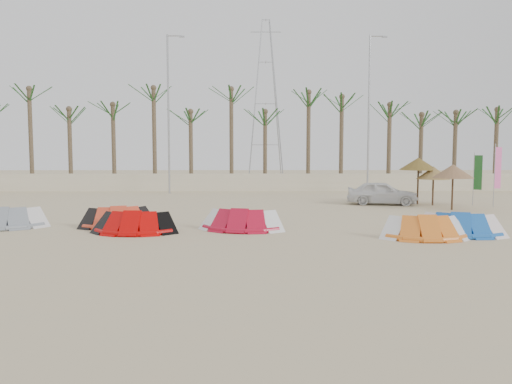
{
  "coord_description": "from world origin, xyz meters",
  "views": [
    {
      "loc": [
        -0.16,
        -15.11,
        3.11
      ],
      "look_at": [
        0.0,
        6.0,
        1.3
      ],
      "focal_mm": 35.0,
      "sensor_mm": 36.0,
      "label": 1
    }
  ],
  "objects_px": {
    "parasol_mid": "(453,171)",
    "parasol_right": "(433,173)",
    "kite_grey": "(5,217)",
    "kite_red_mid": "(136,221)",
    "kite_red_right": "(241,219)",
    "kite_blue": "(456,223)",
    "kite_red_left": "(121,216)",
    "parasol_left": "(418,164)",
    "kite_orange": "(423,226)",
    "car": "(382,193)"
  },
  "relations": [
    {
      "from": "kite_grey",
      "to": "parasol_right",
      "type": "bearing_deg",
      "value": 20.88
    },
    {
      "from": "kite_orange",
      "to": "parasol_right",
      "type": "bearing_deg",
      "value": 68.38
    },
    {
      "from": "kite_red_mid",
      "to": "parasol_right",
      "type": "height_order",
      "value": "parasol_right"
    },
    {
      "from": "kite_red_left",
      "to": "kite_blue",
      "type": "height_order",
      "value": "same"
    },
    {
      "from": "kite_red_left",
      "to": "kite_grey",
      "type": "bearing_deg",
      "value": -177.75
    },
    {
      "from": "kite_red_right",
      "to": "parasol_mid",
      "type": "xyz_separation_m",
      "value": [
        10.71,
        6.12,
        1.58
      ]
    },
    {
      "from": "kite_grey",
      "to": "kite_red_right",
      "type": "distance_m",
      "value": 9.52
    },
    {
      "from": "parasol_mid",
      "to": "car",
      "type": "bearing_deg",
      "value": 138.99
    },
    {
      "from": "kite_blue",
      "to": "parasol_right",
      "type": "bearing_deg",
      "value": 74.83
    },
    {
      "from": "parasol_left",
      "to": "kite_blue",
      "type": "bearing_deg",
      "value": -100.85
    },
    {
      "from": "kite_red_left",
      "to": "parasol_mid",
      "type": "relative_size",
      "value": 1.38
    },
    {
      "from": "kite_red_left",
      "to": "kite_orange",
      "type": "xyz_separation_m",
      "value": [
        11.36,
        -2.74,
        0.0
      ]
    },
    {
      "from": "kite_grey",
      "to": "kite_red_left",
      "type": "height_order",
      "value": "same"
    },
    {
      "from": "kite_grey",
      "to": "kite_red_mid",
      "type": "distance_m",
      "value": 5.7
    },
    {
      "from": "kite_red_left",
      "to": "kite_orange",
      "type": "relative_size",
      "value": 1.08
    },
    {
      "from": "kite_red_right",
      "to": "parasol_left",
      "type": "bearing_deg",
      "value": 42.08
    },
    {
      "from": "kite_red_right",
      "to": "parasol_mid",
      "type": "bearing_deg",
      "value": 29.71
    },
    {
      "from": "kite_red_left",
      "to": "kite_red_mid",
      "type": "height_order",
      "value": "same"
    },
    {
      "from": "kite_blue",
      "to": "parasol_left",
      "type": "distance_m",
      "value": 10.52
    },
    {
      "from": "kite_blue",
      "to": "parasol_mid",
      "type": "distance_m",
      "value": 8.04
    },
    {
      "from": "kite_red_right",
      "to": "parasol_right",
      "type": "xyz_separation_m",
      "value": [
        10.5,
        8.26,
        1.39
      ]
    },
    {
      "from": "kite_red_left",
      "to": "parasol_mid",
      "type": "height_order",
      "value": "parasol_mid"
    },
    {
      "from": "kite_red_left",
      "to": "kite_red_mid",
      "type": "bearing_deg",
      "value": -57.07
    },
    {
      "from": "kite_red_left",
      "to": "parasol_right",
      "type": "bearing_deg",
      "value": 25.82
    },
    {
      "from": "kite_grey",
      "to": "kite_red_right",
      "type": "height_order",
      "value": "same"
    },
    {
      "from": "parasol_mid",
      "to": "car",
      "type": "distance_m",
      "value": 4.12
    },
    {
      "from": "kite_orange",
      "to": "parasol_right",
      "type": "relative_size",
      "value": 1.39
    },
    {
      "from": "kite_red_mid",
      "to": "kite_grey",
      "type": "bearing_deg",
      "value": 166.93
    },
    {
      "from": "kite_blue",
      "to": "parasol_left",
      "type": "height_order",
      "value": "parasol_left"
    },
    {
      "from": "kite_red_right",
      "to": "kite_blue",
      "type": "bearing_deg",
      "value": -9.03
    },
    {
      "from": "kite_orange",
      "to": "parasol_mid",
      "type": "distance_m",
      "value": 9.23
    },
    {
      "from": "kite_red_mid",
      "to": "kite_orange",
      "type": "distance_m",
      "value": 10.48
    },
    {
      "from": "kite_red_left",
      "to": "parasol_right",
      "type": "height_order",
      "value": "parasol_right"
    },
    {
      "from": "kite_red_left",
      "to": "parasol_right",
      "type": "relative_size",
      "value": 1.5
    },
    {
      "from": "kite_grey",
      "to": "parasol_right",
      "type": "height_order",
      "value": "parasol_right"
    },
    {
      "from": "kite_grey",
      "to": "car",
      "type": "bearing_deg",
      "value": 24.98
    },
    {
      "from": "kite_red_mid",
      "to": "parasol_right",
      "type": "bearing_deg",
      "value": 31.7
    },
    {
      "from": "car",
      "to": "parasol_mid",
      "type": "bearing_deg",
      "value": -119.05
    },
    {
      "from": "parasol_mid",
      "to": "parasol_left",
      "type": "bearing_deg",
      "value": 106.95
    },
    {
      "from": "parasol_left",
      "to": "kite_orange",
      "type": "bearing_deg",
      "value": -107.44
    },
    {
      "from": "parasol_mid",
      "to": "parasol_right",
      "type": "xyz_separation_m",
      "value": [
        -0.22,
        2.14,
        -0.18
      ]
    },
    {
      "from": "parasol_right",
      "to": "kite_blue",
      "type": "bearing_deg",
      "value": -105.17
    },
    {
      "from": "kite_red_left",
      "to": "parasol_mid",
      "type": "bearing_deg",
      "value": 18.77
    },
    {
      "from": "kite_orange",
      "to": "car",
      "type": "height_order",
      "value": "car"
    },
    {
      "from": "kite_red_left",
      "to": "parasol_mid",
      "type": "distance_m",
      "value": 16.56
    },
    {
      "from": "kite_blue",
      "to": "parasol_right",
      "type": "relative_size",
      "value": 1.54
    },
    {
      "from": "parasol_left",
      "to": "kite_red_mid",
      "type": "bearing_deg",
      "value": -145.28
    },
    {
      "from": "kite_blue",
      "to": "parasol_left",
      "type": "bearing_deg",
      "value": 79.15
    },
    {
      "from": "kite_red_left",
      "to": "kite_orange",
      "type": "bearing_deg",
      "value": -13.54
    },
    {
      "from": "kite_red_mid",
      "to": "car",
      "type": "relative_size",
      "value": 0.81
    }
  ]
}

